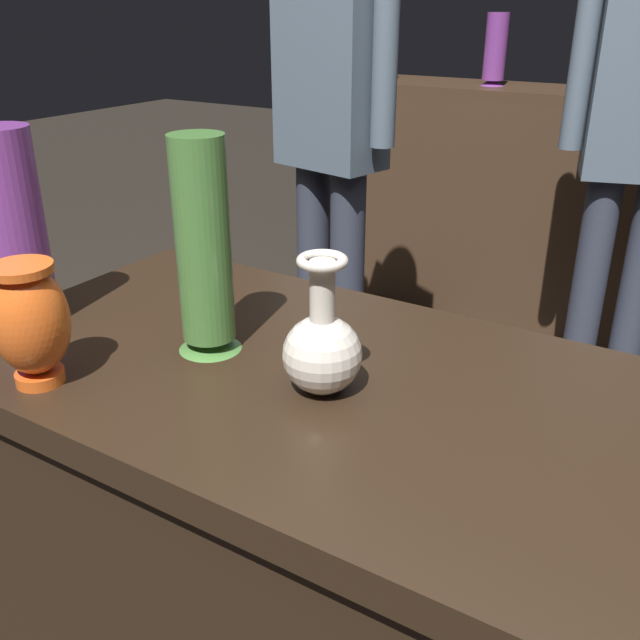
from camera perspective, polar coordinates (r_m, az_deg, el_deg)
display_plinth at (r=1.32m, az=-0.14°, el=-19.54°), size 1.20×0.64×0.80m
back_display_shelf at (r=3.15m, az=21.87°, el=7.53°), size 2.60×0.40×0.99m
vase_centerpiece at (r=1.00m, az=0.18°, el=-2.18°), size 0.11×0.11×0.21m
vase_tall_behind at (r=1.30m, az=-23.37°, el=6.47°), size 0.13×0.13×0.34m
vase_left_accent at (r=1.09m, az=-22.28°, el=-0.02°), size 0.11×0.11×0.19m
vase_right_accent at (r=1.10m, az=-9.33°, el=5.51°), size 0.10×0.10×0.34m
shelf_vase_far_left at (r=3.40m, az=5.27°, el=19.89°), size 0.11×0.11×0.20m
shelf_vase_center at (r=2.99m, az=23.47°, el=18.26°), size 0.07×0.07×0.22m
shelf_vase_left at (r=3.16m, az=13.91°, el=20.30°), size 0.10×0.10×0.28m
visitor_near_left at (r=2.20m, az=0.89°, el=16.64°), size 0.46×0.24×1.72m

